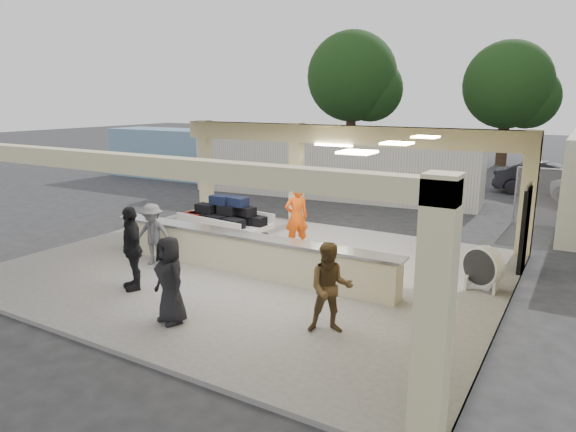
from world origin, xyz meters
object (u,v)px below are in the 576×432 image
Objects in this scene: container_blue at (192,155)px; baggage_handler at (297,217)px; baggage_counter at (244,253)px; passenger_c at (153,234)px; container_white at (332,165)px; passenger_d at (170,280)px; luggage_cart at (226,218)px; passenger_b at (132,248)px; car_dark at (549,179)px; drum_fan at (483,267)px; passenger_a at (330,288)px.

baggage_handler is at bearing -38.21° from container_blue.
passenger_c is (-2.38, -0.72, 0.32)m from baggage_counter.
container_white is (-0.49, 11.58, 0.49)m from passenger_c.
passenger_c is at bearing 158.67° from passenger_d.
baggage_counter is at bearing -37.11° from luggage_cart.
container_white is (-1.37, 13.08, 0.34)m from passenger_b.
luggage_cart is at bearing 152.58° from car_dark.
container_white reaches higher than passenger_b.
baggage_handler is 5.56m from passenger_d.
baggage_handler is 4.01m from passenger_c.
container_white reaches higher than passenger_d.
container_blue is at bearing 148.27° from passenger_d.
container_white is at bearing -116.75° from baggage_handler.
luggage_cart reaches higher than car_dark.
car_dark is at bearing 14.16° from container_blue.
baggage_counter is 16.41m from container_blue.
passenger_d is 19.05m from container_blue.
passenger_c is 0.13× the size of container_white.
container_white is 8.82m from container_blue.
luggage_cart is 16.13m from car_dark.
passenger_b is 2.20m from passenger_d.
baggage_counter is at bearing -45.18° from container_blue.
drum_fan is 19.63m from container_blue.
drum_fan is at bearing 179.37° from car_dark.
passenger_b is 0.42× the size of car_dark.
drum_fan is at bearing 2.24° from passenger_c.
passenger_a reaches higher than passenger_c.
passenger_c is at bearing 5.15° from baggage_handler.
baggage_handler is at bearing 102.93° from passenger_b.
passenger_b is 0.15× the size of container_white.
passenger_c is (-7.72, -2.47, 0.27)m from drum_fan.
baggage_handler is at bearing -162.03° from drum_fan.
baggage_counter is 0.80× the size of container_blue.
drum_fan is 0.22× the size of car_dark.
container_white reaches higher than passenger_a.
baggage_counter is 2.72m from passenger_b.
passenger_d is 0.17× the size of container_blue.
luggage_cart is 1.38× the size of passenger_b.
baggage_handler is 1.17× the size of passenger_c.
baggage_handler is 0.18× the size of container_blue.
container_white reaches higher than drum_fan.
drum_fan is 14.30m from car_dark.
luggage_cart is at bearing 137.22° from baggage_counter.
passenger_c reaches higher than baggage_counter.
passenger_a is at bearing -30.32° from baggage_counter.
container_blue is (-17.01, 9.78, 0.69)m from drum_fan.
passenger_b is (-1.62, -4.64, 0.01)m from baggage_handler.
baggage_handler is 0.42× the size of car_dark.
container_white is at bearing 121.85° from car_dark.
passenger_d reaches higher than passenger_c.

